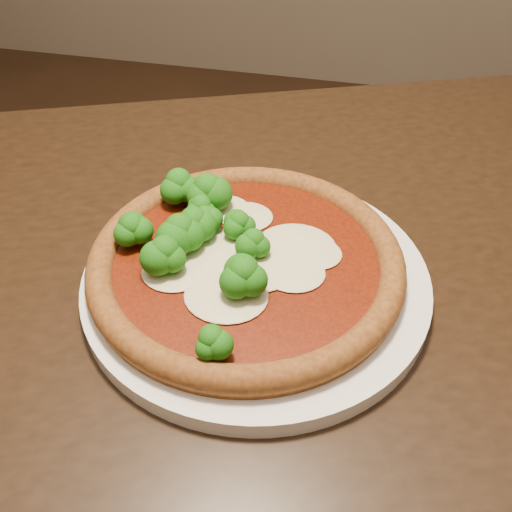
# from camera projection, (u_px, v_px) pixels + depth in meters

# --- Properties ---
(floor) EXTENTS (4.00, 4.00, 0.00)m
(floor) POSITION_uv_depth(u_px,v_px,m) (246.00, 502.00, 1.17)
(floor) COLOR black
(floor) RESTS_ON ground
(dining_table) EXTENTS (1.41, 1.17, 0.75)m
(dining_table) POSITION_uv_depth(u_px,v_px,m) (225.00, 327.00, 0.67)
(dining_table) COLOR black
(dining_table) RESTS_ON floor
(plate) EXTENTS (0.34, 0.34, 0.02)m
(plate) POSITION_uv_depth(u_px,v_px,m) (256.00, 279.00, 0.57)
(plate) COLOR white
(plate) RESTS_ON dining_table
(pizza) EXTENTS (0.31, 0.31, 0.06)m
(pizza) POSITION_uv_depth(u_px,v_px,m) (238.00, 255.00, 0.56)
(pizza) COLOR brown
(pizza) RESTS_ON plate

